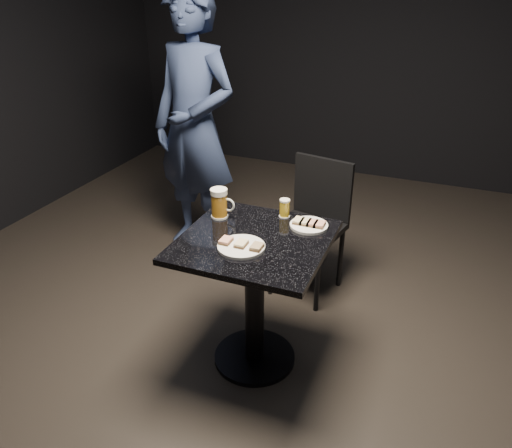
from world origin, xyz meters
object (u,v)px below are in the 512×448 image
(plate_large, at_px, (241,247))
(beer_mug, at_px, (220,203))
(chair, at_px, (313,218))
(beer_tumbler, at_px, (285,208))
(patron, at_px, (195,128))
(plate_small, at_px, (309,225))
(table, at_px, (255,281))

(plate_large, distance_m, beer_mug, 0.35)
(plate_large, relative_size, chair, 0.26)
(chair, bearing_deg, beer_tumbler, -91.79)
(plate_large, distance_m, chair, 0.96)
(beer_mug, relative_size, chair, 0.18)
(patron, xyz_separation_m, chair, (0.93, -0.21, -0.43))
(beer_mug, bearing_deg, beer_tumbler, 22.84)
(beer_mug, relative_size, beer_tumbler, 1.61)
(plate_small, height_order, beer_tumbler, beer_tumbler)
(beer_tumbler, bearing_deg, chair, 88.21)
(beer_mug, bearing_deg, chair, 63.63)
(plate_large, xyz_separation_m, beer_mug, (-0.23, 0.26, 0.07))
(patron, bearing_deg, table, -37.58)
(patron, bearing_deg, beer_tumbler, -26.66)
(plate_small, bearing_deg, beer_tumbler, 157.70)
(table, relative_size, chair, 0.87)
(plate_large, xyz_separation_m, beer_tumbler, (0.08, 0.39, 0.04))
(beer_mug, distance_m, beer_tumbler, 0.34)
(plate_large, relative_size, beer_mug, 1.41)
(plate_large, height_order, plate_small, same)
(patron, height_order, beer_mug, patron)
(plate_small, bearing_deg, patron, 143.09)
(plate_small, relative_size, table, 0.26)
(plate_small, xyz_separation_m, chair, (-0.14, 0.59, -0.26))
(plate_large, distance_m, beer_tumbler, 0.40)
(table, relative_size, beer_mug, 4.75)
(patron, distance_m, beer_mug, 1.07)
(beer_mug, bearing_deg, plate_small, 8.41)
(chair, bearing_deg, beer_mug, -116.37)
(plate_large, xyz_separation_m, patron, (-0.84, 1.13, 0.17))
(plate_large, bearing_deg, plate_small, 54.90)
(beer_mug, bearing_deg, table, -30.60)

